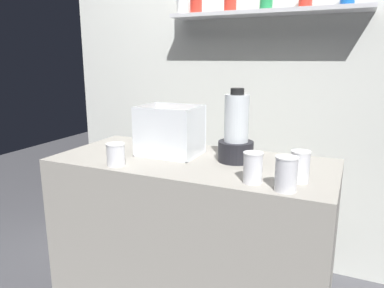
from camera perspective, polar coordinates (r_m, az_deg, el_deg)
name	(u,v)px	position (r m, az deg, el deg)	size (l,w,h in m)	color
counter	(192,241)	(1.99, 0.00, -15.00)	(1.40, 0.64, 0.90)	#9E998E
back_wall_unit	(240,78)	(2.47, 7.57, 10.21)	(2.60, 0.24, 2.50)	silver
carrot_display_bin	(170,139)	(1.91, -3.44, 0.76)	(0.31, 0.24, 0.26)	white
blender_pitcher	(236,134)	(1.77, 6.97, 1.58)	(0.17, 0.17, 0.36)	black
juice_cup_orange_far_left	(116,155)	(1.75, -11.93, -1.76)	(0.09, 0.09, 0.11)	white
juice_cup_carrot_left	(253,169)	(1.49, 9.56, -3.87)	(0.08, 0.08, 0.13)	white
juice_cup_pomegranate_middle	(286,175)	(1.43, 14.60, -4.77)	(0.09, 0.09, 0.14)	white
juice_cup_pomegranate_right	(300,168)	(1.55, 16.64, -3.71)	(0.08, 0.08, 0.13)	white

